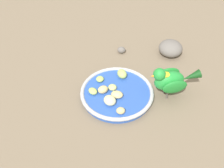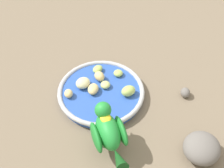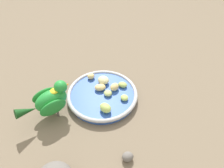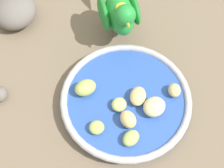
# 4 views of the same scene
# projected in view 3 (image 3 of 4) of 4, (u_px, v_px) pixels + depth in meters

# --- Properties ---
(ground_plane) EXTENTS (4.00, 4.00, 0.00)m
(ground_plane) POSITION_uv_depth(u_px,v_px,m) (105.00, 100.00, 0.66)
(ground_plane) COLOR #756651
(feeding_bowl) EXTENTS (0.23, 0.23, 0.03)m
(feeding_bowl) POSITION_uv_depth(u_px,v_px,m) (103.00, 95.00, 0.66)
(feeding_bowl) COLOR #2D56B7
(feeding_bowl) RESTS_ON ground_plane
(apple_piece_0) EXTENTS (0.05, 0.05, 0.03)m
(apple_piece_0) POSITION_uv_depth(u_px,v_px,m) (103.00, 80.00, 0.68)
(apple_piece_0) COLOR beige
(apple_piece_0) RESTS_ON feeding_bowl
(apple_piece_1) EXTENTS (0.03, 0.03, 0.02)m
(apple_piece_1) POSITION_uv_depth(u_px,v_px,m) (124.00, 98.00, 0.63)
(apple_piece_1) COLOR #B2CC66
(apple_piece_1) RESTS_ON feeding_bowl
(apple_piece_2) EXTENTS (0.04, 0.03, 0.02)m
(apple_piece_2) POSITION_uv_depth(u_px,v_px,m) (114.00, 87.00, 0.66)
(apple_piece_2) COLOR #E5C67F
(apple_piece_2) RESTS_ON feeding_bowl
(apple_piece_3) EXTENTS (0.04, 0.04, 0.03)m
(apple_piece_3) POSITION_uv_depth(u_px,v_px,m) (105.00, 108.00, 0.59)
(apple_piece_3) COLOR #B2CC66
(apple_piece_3) RESTS_ON feeding_bowl
(apple_piece_4) EXTENTS (0.05, 0.04, 0.02)m
(apple_piece_4) POSITION_uv_depth(u_px,v_px,m) (100.00, 87.00, 0.66)
(apple_piece_4) COLOR #E5C67F
(apple_piece_4) RESTS_ON feeding_bowl
(apple_piece_5) EXTENTS (0.04, 0.04, 0.02)m
(apple_piece_5) POSITION_uv_depth(u_px,v_px,m) (122.00, 84.00, 0.67)
(apple_piece_5) COLOR #B2CC66
(apple_piece_5) RESTS_ON feeding_bowl
(apple_piece_6) EXTENTS (0.04, 0.04, 0.02)m
(apple_piece_6) POSITION_uv_depth(u_px,v_px,m) (107.00, 93.00, 0.64)
(apple_piece_6) COLOR #C6D17A
(apple_piece_6) RESTS_ON feeding_bowl
(apple_piece_7) EXTENTS (0.03, 0.03, 0.02)m
(apple_piece_7) POSITION_uv_depth(u_px,v_px,m) (91.00, 76.00, 0.70)
(apple_piece_7) COLOR #E5C67F
(apple_piece_7) RESTS_ON feeding_bowl
(parrot) EXTENTS (0.17, 0.08, 0.12)m
(parrot) POSITION_uv_depth(u_px,v_px,m) (50.00, 100.00, 0.57)
(parrot) COLOR #59544C
(parrot) RESTS_ON ground_plane
(pebble_0) EXTENTS (0.04, 0.03, 0.03)m
(pebble_0) POSITION_uv_depth(u_px,v_px,m) (128.00, 157.00, 0.50)
(pebble_0) COLOR slate
(pebble_0) RESTS_ON ground_plane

